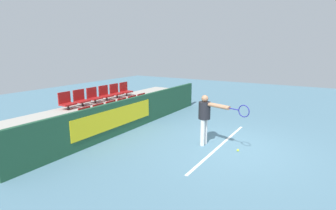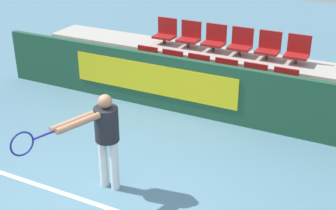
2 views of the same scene
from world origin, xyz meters
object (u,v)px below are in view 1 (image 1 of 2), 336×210
object	(u,v)px
stadium_chair_6	(66,101)
stadium_chair_0	(87,117)
stadium_chair_10	(116,92)
stadium_chair_2	(113,110)
stadium_chair_5	(143,101)
stadium_chair_8	(94,96)
tennis_player	(207,115)
stadium_chair_9	(105,94)
stadium_chair_1	(101,113)
stadium_chair_7	(81,99)
stadium_chair_3	(124,107)
stadium_chair_11	(125,90)
stadium_chair_4	(134,104)
tennis_ball	(238,150)

from	to	relation	value
stadium_chair_6	stadium_chair_0	bearing A→B (deg)	-90.00
stadium_chair_6	stadium_chair_10	xyz separation A→B (m)	(2.41, 0.00, 0.00)
stadium_chair_2	stadium_chair_5	world-z (taller)	same
stadium_chair_8	tennis_player	bearing A→B (deg)	-88.74
stadium_chair_8	stadium_chair_9	xyz separation A→B (m)	(0.60, 0.00, 0.00)
tennis_player	stadium_chair_5	bearing A→B (deg)	81.49
stadium_chair_9	stadium_chair_2	bearing A→B (deg)	-122.48
stadium_chair_1	stadium_chair_10	bearing A→B (deg)	27.63
stadium_chair_7	stadium_chair_8	size ratio (longest dim) A/B	1.00
stadium_chair_3	stadium_chair_11	distance (m)	1.58
stadium_chair_0	stadium_chair_4	xyz separation A→B (m)	(2.41, 0.00, 0.00)
tennis_player	tennis_ball	world-z (taller)	tennis_player
stadium_chair_8	tennis_player	size ratio (longest dim) A/B	0.37
stadium_chair_10	stadium_chair_2	bearing A→B (deg)	-141.86
stadium_chair_1	stadium_chair_3	size ratio (longest dim) A/B	1.00
stadium_chair_5	tennis_ball	world-z (taller)	stadium_chair_5
stadium_chair_5	stadium_chair_6	bearing A→B (deg)	162.56
stadium_chair_11	stadium_chair_3	bearing A→B (deg)	-141.86
stadium_chair_4	stadium_chair_1	bearing A→B (deg)	180.00
stadium_chair_3	stadium_chair_11	bearing A→B (deg)	38.14
stadium_chair_9	tennis_player	size ratio (longest dim) A/B	0.37
stadium_chair_2	stadium_chair_4	distance (m)	1.20
stadium_chair_1	stadium_chair_6	bearing A→B (deg)	122.48
stadium_chair_10	tennis_player	bearing A→B (deg)	-103.76
stadium_chair_6	stadium_chair_9	xyz separation A→B (m)	(1.81, 0.00, 0.00)
stadium_chair_4	stadium_chair_0	bearing A→B (deg)	180.00
stadium_chair_0	stadium_chair_7	xyz separation A→B (m)	(0.60, 0.94, 0.41)
stadium_chair_1	tennis_ball	xyz separation A→B (m)	(0.74, -4.53, -0.64)
stadium_chair_1	stadium_chair_5	xyz separation A→B (m)	(2.41, 0.00, 0.00)
stadium_chair_6	stadium_chair_11	size ratio (longest dim) A/B	1.00
stadium_chair_4	stadium_chair_3	bearing A→B (deg)	180.00
stadium_chair_0	tennis_ball	bearing A→B (deg)	-73.54
tennis_player	stadium_chair_4	bearing A→B (deg)	89.85
stadium_chair_0	tennis_ball	xyz separation A→B (m)	(1.34, -4.53, -0.64)
stadium_chair_3	stadium_chair_7	bearing A→B (deg)	141.86
stadium_chair_10	stadium_chair_11	distance (m)	0.60
stadium_chair_8	stadium_chair_9	size ratio (longest dim) A/B	1.00
stadium_chair_6	stadium_chair_7	size ratio (longest dim) A/B	1.00
stadium_chair_6	stadium_chair_2	bearing A→B (deg)	-38.14
stadium_chair_4	stadium_chair_9	size ratio (longest dim) A/B	1.00
stadium_chair_2	stadium_chair_0	bearing A→B (deg)	180.00
stadium_chair_4	stadium_chair_11	bearing A→B (deg)	57.52
stadium_chair_11	stadium_chair_1	bearing A→B (deg)	-158.56
stadium_chair_1	stadium_chair_8	world-z (taller)	stadium_chair_8
stadium_chair_1	stadium_chair_10	distance (m)	2.08
stadium_chair_11	stadium_chair_2	bearing A→B (deg)	-152.37
stadium_chair_9	stadium_chair_11	world-z (taller)	same
stadium_chair_7	stadium_chair_6	bearing A→B (deg)	180.00
stadium_chair_7	stadium_chair_8	world-z (taller)	same
stadium_chair_11	stadium_chair_4	bearing A→B (deg)	-122.48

